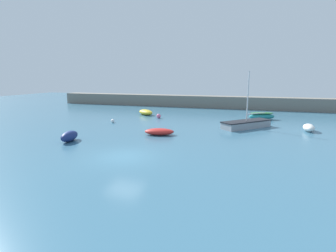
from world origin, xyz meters
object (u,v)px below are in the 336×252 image
at_px(sailboat_tall_mast, 246,124).
at_px(open_tender_yellow, 159,132).
at_px(mooring_buoy_white, 113,121).
at_px(fishing_dinghy_green, 69,136).
at_px(rowboat_with_red_cover, 262,116).
at_px(mooring_buoy_pink, 159,116).
at_px(dinghy_near_pier, 309,128).
at_px(rowboat_white_midwater, 146,112).

relative_size(sailboat_tall_mast, open_tender_yellow, 2.01).
bearing_deg(mooring_buoy_white, fishing_dinghy_green, -82.90).
relative_size(rowboat_with_red_cover, mooring_buoy_pink, 6.05).
height_order(rowboat_with_red_cover, open_tender_yellow, rowboat_with_red_cover).
relative_size(rowboat_with_red_cover, mooring_buoy_white, 8.11).
relative_size(rowboat_with_red_cover, open_tender_yellow, 1.18).
bearing_deg(open_tender_yellow, dinghy_near_pier, 10.96).
relative_size(sailboat_tall_mast, mooring_buoy_pink, 10.28).
xyz_separation_m(fishing_dinghy_green, mooring_buoy_pink, (2.93, 14.33, -0.15)).
bearing_deg(rowboat_white_midwater, dinghy_near_pier, -157.26).
bearing_deg(dinghy_near_pier, open_tender_yellow, 112.65).
bearing_deg(rowboat_with_red_cover, mooring_buoy_pink, 172.27).
distance_m(fishing_dinghy_green, rowboat_with_red_cover, 23.67).
height_order(dinghy_near_pier, mooring_buoy_white, dinghy_near_pier).
distance_m(sailboat_tall_mast, mooring_buoy_white, 15.52).
bearing_deg(mooring_buoy_white, open_tender_yellow, -30.92).
height_order(rowboat_with_red_cover, mooring_buoy_pink, rowboat_with_red_cover).
height_order(sailboat_tall_mast, open_tender_yellow, sailboat_tall_mast).
bearing_deg(mooring_buoy_pink, open_tender_yellow, -69.61).
bearing_deg(dinghy_near_pier, rowboat_with_red_cover, 32.63).
bearing_deg(rowboat_with_red_cover, rowboat_white_midwater, 161.52).
relative_size(dinghy_near_pier, rowboat_with_red_cover, 0.58).
relative_size(open_tender_yellow, mooring_buoy_white, 6.87).
bearing_deg(rowboat_white_midwater, fishing_dinghy_green, 128.12).
relative_size(dinghy_near_pier, mooring_buoy_pink, 3.53).
xyz_separation_m(rowboat_white_midwater, fishing_dinghy_green, (-0.06, -16.71, 0.06)).
bearing_deg(mooring_buoy_pink, rowboat_white_midwater, 140.39).
bearing_deg(mooring_buoy_pink, mooring_buoy_white, -129.40).
bearing_deg(mooring_buoy_pink, fishing_dinghy_green, -101.56).
bearing_deg(sailboat_tall_mast, rowboat_with_red_cover, -152.49).
xyz_separation_m(open_tender_yellow, mooring_buoy_white, (-7.65, 4.58, -0.09)).
height_order(sailboat_tall_mast, dinghy_near_pier, sailboat_tall_mast).
relative_size(dinghy_near_pier, rowboat_white_midwater, 0.64).
xyz_separation_m(fishing_dinghy_green, rowboat_with_red_cover, (16.00, 17.45, 0.04)).
relative_size(sailboat_tall_mast, fishing_dinghy_green, 2.56).
relative_size(dinghy_near_pier, open_tender_yellow, 0.69).
bearing_deg(open_tender_yellow, mooring_buoy_pink, 97.02).
height_order(fishing_dinghy_green, rowboat_with_red_cover, rowboat_with_red_cover).
relative_size(sailboat_tall_mast, rowboat_with_red_cover, 1.70).
xyz_separation_m(dinghy_near_pier, fishing_dinghy_green, (-20.37, -11.04, 0.06)).
xyz_separation_m(rowboat_white_midwater, mooring_buoy_white, (-1.23, -7.36, -0.16)).
bearing_deg(sailboat_tall_mast, open_tender_yellow, -8.94).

